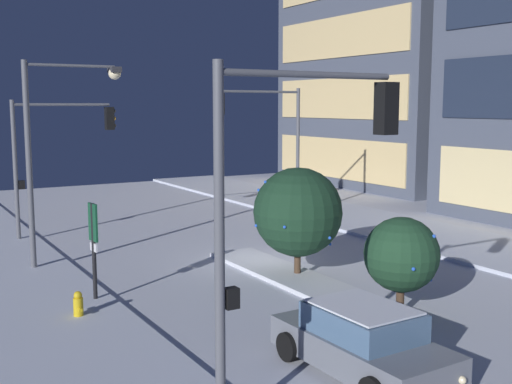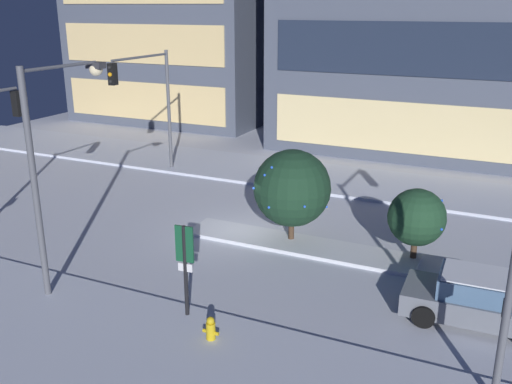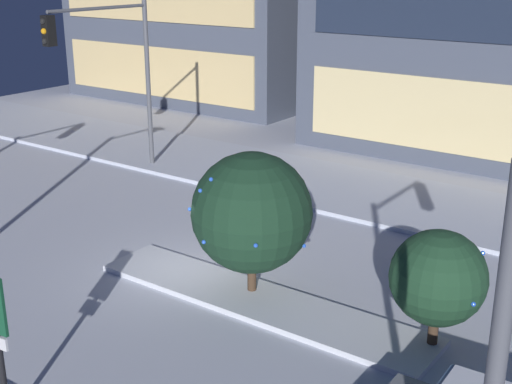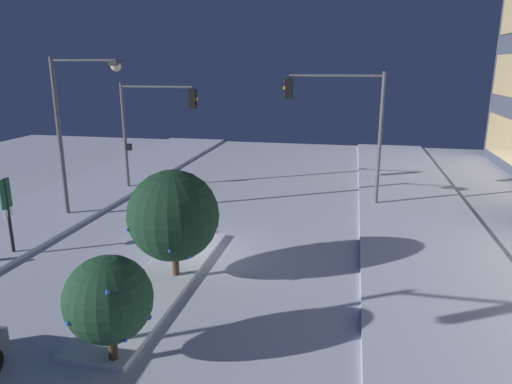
{
  "view_description": "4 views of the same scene",
  "coord_description": "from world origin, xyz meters",
  "px_view_note": "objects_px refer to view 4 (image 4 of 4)",
  "views": [
    {
      "loc": [
        19.1,
        -11.68,
        5.68
      ],
      "look_at": [
        -0.9,
        0.2,
        2.51
      ],
      "focal_mm": 44.77,
      "sensor_mm": 36.0,
      "label": 1
    },
    {
      "loc": [
        9.49,
        -19.09,
        8.76
      ],
      "look_at": [
        0.16,
        0.84,
        1.55
      ],
      "focal_mm": 40.05,
      "sensor_mm": 36.0,
      "label": 2
    },
    {
      "loc": [
        11.15,
        -12.47,
        7.94
      ],
      "look_at": [
        1.15,
        1.47,
        2.16
      ],
      "focal_mm": 48.37,
      "sensor_mm": 36.0,
      "label": 3
    },
    {
      "loc": [
        15.46,
        5.55,
        6.87
      ],
      "look_at": [
        -1.39,
        2.06,
        2.17
      ],
      "focal_mm": 32.95,
      "sensor_mm": 36.0,
      "label": 4
    }
  ],
  "objects_px": {
    "traffic_light_corner_far_left": "(342,113)",
    "decorated_tree_median": "(109,299)",
    "traffic_light_corner_near_left": "(152,118)",
    "street_lamp_arched": "(76,114)",
    "decorated_tree_left_of_median": "(173,216)",
    "parking_info_sign": "(7,207)"
  },
  "relations": [
    {
      "from": "decorated_tree_left_of_median",
      "to": "street_lamp_arched",
      "type": "bearing_deg",
      "value": -129.27
    },
    {
      "from": "traffic_light_corner_far_left",
      "to": "parking_info_sign",
      "type": "height_order",
      "value": "traffic_light_corner_far_left"
    },
    {
      "from": "decorated_tree_median",
      "to": "street_lamp_arched",
      "type": "bearing_deg",
      "value": -146.1
    },
    {
      "from": "traffic_light_corner_near_left",
      "to": "parking_info_sign",
      "type": "bearing_deg",
      "value": -98.08
    },
    {
      "from": "parking_info_sign",
      "to": "decorated_tree_left_of_median",
      "type": "bearing_deg",
      "value": -11.05
    },
    {
      "from": "traffic_light_corner_far_left",
      "to": "decorated_tree_median",
      "type": "bearing_deg",
      "value": 72.08
    },
    {
      "from": "parking_info_sign",
      "to": "decorated_tree_left_of_median",
      "type": "height_order",
      "value": "decorated_tree_left_of_median"
    },
    {
      "from": "decorated_tree_median",
      "to": "decorated_tree_left_of_median",
      "type": "relative_size",
      "value": 0.74
    },
    {
      "from": "traffic_light_corner_near_left",
      "to": "decorated_tree_median",
      "type": "bearing_deg",
      "value": -70.21
    },
    {
      "from": "decorated_tree_median",
      "to": "decorated_tree_left_of_median",
      "type": "height_order",
      "value": "decorated_tree_left_of_median"
    },
    {
      "from": "traffic_light_corner_near_left",
      "to": "decorated_tree_left_of_median",
      "type": "height_order",
      "value": "traffic_light_corner_near_left"
    },
    {
      "from": "traffic_light_corner_far_left",
      "to": "decorated_tree_left_of_median",
      "type": "bearing_deg",
      "value": 63.62
    },
    {
      "from": "street_lamp_arched",
      "to": "decorated_tree_left_of_median",
      "type": "bearing_deg",
      "value": -37.9
    },
    {
      "from": "parking_info_sign",
      "to": "decorated_tree_left_of_median",
      "type": "xyz_separation_m",
      "value": [
        0.63,
        6.63,
        0.33
      ]
    },
    {
      "from": "traffic_light_corner_far_left",
      "to": "decorated_tree_median",
      "type": "height_order",
      "value": "traffic_light_corner_far_left"
    },
    {
      "from": "traffic_light_corner_far_left",
      "to": "street_lamp_arched",
      "type": "relative_size",
      "value": 0.91
    },
    {
      "from": "decorated_tree_left_of_median",
      "to": "traffic_light_corner_near_left",
      "type": "bearing_deg",
      "value": -153.53
    },
    {
      "from": "traffic_light_corner_near_left",
      "to": "street_lamp_arched",
      "type": "xyz_separation_m",
      "value": [
        5.25,
        -1.2,
        0.68
      ]
    },
    {
      "from": "street_lamp_arched",
      "to": "parking_info_sign",
      "type": "distance_m",
      "value": 5.44
    },
    {
      "from": "traffic_light_corner_far_left",
      "to": "decorated_tree_median",
      "type": "xyz_separation_m",
      "value": [
        14.55,
        -4.7,
        -2.89
      ]
    },
    {
      "from": "traffic_light_corner_far_left",
      "to": "street_lamp_arched",
      "type": "bearing_deg",
      "value": 22.39
    },
    {
      "from": "traffic_light_corner_far_left",
      "to": "decorated_tree_left_of_median",
      "type": "xyz_separation_m",
      "value": [
        9.92,
        -4.92,
        -2.38
      ]
    }
  ]
}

